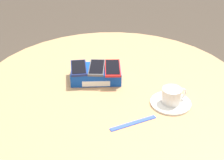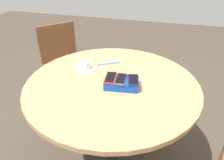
{
  "view_description": "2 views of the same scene",
  "coord_description": "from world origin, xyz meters",
  "px_view_note": "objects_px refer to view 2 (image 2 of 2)",
  "views": [
    {
      "loc": [
        0.08,
        -1.1,
        1.43
      ],
      "look_at": [
        0.0,
        0.0,
        0.77
      ],
      "focal_mm": 50.0,
      "sensor_mm": 36.0,
      "label": 1
    },
    {
      "loc": [
        -0.31,
        1.16,
        1.5
      ],
      "look_at": [
        0.0,
        0.0,
        0.77
      ],
      "focal_mm": 35.0,
      "sensor_mm": 36.0,
      "label": 2
    }
  ],
  "objects_px": {
    "round_table": "(112,97)",
    "phone_red": "(111,78)",
    "phone_box": "(121,83)",
    "chair_far_side": "(65,66)",
    "phone_navy": "(133,80)",
    "phone_gray": "(121,79)",
    "coffee_cup": "(85,65)",
    "saucer": "(86,69)",
    "lanyard_strap": "(109,64)"
  },
  "relations": [
    {
      "from": "lanyard_strap",
      "to": "phone_gray",
      "type": "bearing_deg",
      "value": 119.08
    },
    {
      "from": "phone_box",
      "to": "coffee_cup",
      "type": "height_order",
      "value": "coffee_cup"
    },
    {
      "from": "coffee_cup",
      "to": "round_table",
      "type": "bearing_deg",
      "value": 152.22
    },
    {
      "from": "phone_gray",
      "to": "chair_far_side",
      "type": "xyz_separation_m",
      "value": [
        0.74,
        -0.66,
        -0.34
      ]
    },
    {
      "from": "phone_box",
      "to": "phone_navy",
      "type": "relative_size",
      "value": 1.58
    },
    {
      "from": "phone_box",
      "to": "chair_far_side",
      "type": "height_order",
      "value": "chair_far_side"
    },
    {
      "from": "chair_far_side",
      "to": "saucer",
      "type": "bearing_deg",
      "value": 131.4
    },
    {
      "from": "phone_box",
      "to": "coffee_cup",
      "type": "bearing_deg",
      "value": -27.14
    },
    {
      "from": "round_table",
      "to": "chair_far_side",
      "type": "distance_m",
      "value": 0.93
    },
    {
      "from": "saucer",
      "to": "coffee_cup",
      "type": "bearing_deg",
      "value": 24.15
    },
    {
      "from": "phone_box",
      "to": "coffee_cup",
      "type": "distance_m",
      "value": 0.34
    },
    {
      "from": "coffee_cup",
      "to": "chair_far_side",
      "type": "height_order",
      "value": "chair_far_side"
    },
    {
      "from": "chair_far_side",
      "to": "phone_red",
      "type": "bearing_deg",
      "value": 135.59
    },
    {
      "from": "phone_navy",
      "to": "phone_red",
      "type": "xyz_separation_m",
      "value": [
        0.14,
        0.01,
        -0.0
      ]
    },
    {
      "from": "coffee_cup",
      "to": "lanyard_strap",
      "type": "height_order",
      "value": "coffee_cup"
    },
    {
      "from": "saucer",
      "to": "coffee_cup",
      "type": "distance_m",
      "value": 0.03
    },
    {
      "from": "saucer",
      "to": "phone_gray",
      "type": "bearing_deg",
      "value": 152.07
    },
    {
      "from": "saucer",
      "to": "lanyard_strap",
      "type": "xyz_separation_m",
      "value": [
        -0.14,
        -0.13,
        -0.0
      ]
    },
    {
      "from": "phone_box",
      "to": "phone_red",
      "type": "relative_size",
      "value": 1.51
    },
    {
      "from": "phone_gray",
      "to": "lanyard_strap",
      "type": "xyz_separation_m",
      "value": [
        0.16,
        -0.29,
        -0.06
      ]
    },
    {
      "from": "phone_navy",
      "to": "phone_gray",
      "type": "xyz_separation_m",
      "value": [
        0.08,
        0.01,
        -0.0
      ]
    },
    {
      "from": "round_table",
      "to": "coffee_cup",
      "type": "distance_m",
      "value": 0.3
    },
    {
      "from": "phone_red",
      "to": "saucer",
      "type": "bearing_deg",
      "value": -34.41
    },
    {
      "from": "phone_navy",
      "to": "chair_far_side",
      "type": "bearing_deg",
      "value": -38.58
    },
    {
      "from": "phone_gray",
      "to": "chair_far_side",
      "type": "height_order",
      "value": "chair_far_side"
    },
    {
      "from": "round_table",
      "to": "phone_gray",
      "type": "distance_m",
      "value": 0.19
    },
    {
      "from": "phone_gray",
      "to": "lanyard_strap",
      "type": "relative_size",
      "value": 0.77
    },
    {
      "from": "round_table",
      "to": "coffee_cup",
      "type": "bearing_deg",
      "value": -27.78
    },
    {
      "from": "phone_red",
      "to": "chair_far_side",
      "type": "xyz_separation_m",
      "value": [
        0.67,
        -0.66,
        -0.34
      ]
    },
    {
      "from": "lanyard_strap",
      "to": "round_table",
      "type": "bearing_deg",
      "value": 110.21
    },
    {
      "from": "round_table",
      "to": "chair_far_side",
      "type": "height_order",
      "value": "chair_far_side"
    },
    {
      "from": "phone_red",
      "to": "lanyard_strap",
      "type": "distance_m",
      "value": 0.31
    },
    {
      "from": "round_table",
      "to": "phone_gray",
      "type": "xyz_separation_m",
      "value": [
        -0.07,
        0.03,
        0.17
      ]
    },
    {
      "from": "chair_far_side",
      "to": "phone_navy",
      "type": "bearing_deg",
      "value": 141.42
    },
    {
      "from": "round_table",
      "to": "phone_red",
      "type": "distance_m",
      "value": 0.18
    },
    {
      "from": "phone_navy",
      "to": "phone_box",
      "type": "bearing_deg",
      "value": 6.27
    },
    {
      "from": "phone_navy",
      "to": "saucer",
      "type": "distance_m",
      "value": 0.4
    },
    {
      "from": "phone_box",
      "to": "saucer",
      "type": "height_order",
      "value": "phone_box"
    },
    {
      "from": "chair_far_side",
      "to": "round_table",
      "type": "bearing_deg",
      "value": 137.11
    },
    {
      "from": "phone_box",
      "to": "phone_navy",
      "type": "xyz_separation_m",
      "value": [
        -0.07,
        -0.01,
        0.03
      ]
    },
    {
      "from": "phone_navy",
      "to": "phone_red",
      "type": "distance_m",
      "value": 0.14
    },
    {
      "from": "round_table",
      "to": "phone_red",
      "type": "relative_size",
      "value": 7.73
    },
    {
      "from": "coffee_cup",
      "to": "lanyard_strap",
      "type": "relative_size",
      "value": 0.55
    },
    {
      "from": "lanyard_strap",
      "to": "chair_far_side",
      "type": "distance_m",
      "value": 0.75
    },
    {
      "from": "round_table",
      "to": "phone_navy",
      "type": "bearing_deg",
      "value": 170.14
    },
    {
      "from": "phone_navy",
      "to": "lanyard_strap",
      "type": "bearing_deg",
      "value": -49.75
    },
    {
      "from": "phone_navy",
      "to": "chair_far_side",
      "type": "height_order",
      "value": "chair_far_side"
    },
    {
      "from": "phone_red",
      "to": "lanyard_strap",
      "type": "relative_size",
      "value": 0.83
    },
    {
      "from": "phone_gray",
      "to": "phone_red",
      "type": "relative_size",
      "value": 0.93
    },
    {
      "from": "phone_navy",
      "to": "lanyard_strap",
      "type": "height_order",
      "value": "phone_navy"
    }
  ]
}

